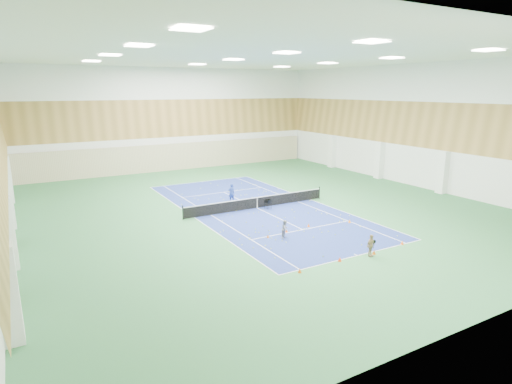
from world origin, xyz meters
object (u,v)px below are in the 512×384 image
Objects in this scene: coach at (231,193)px; ball_cart at (268,204)px; tennis_net at (257,202)px; child_court at (285,229)px; child_apron at (371,246)px.

coach is 3.85m from ball_cart.
tennis_net is 7.94× the size of coach.
tennis_net is at bearing 42.27° from child_court.
ball_cart is (0.67, -0.62, -0.15)m from tennis_net.
child_court is at bearing -125.55° from ball_cart.
ball_cart is at bearing -42.87° from tennis_net.
child_court is (-1.08, -10.06, -0.20)m from coach.
coach is 1.21× the size of child_apron.
child_apron is at bearing -95.48° from child_court.
coach is at bearing 100.80° from ball_cart.
coach is 10.12m from child_court.
child_apron reaches higher than child_court.
tennis_net is at bearing 105.17° from coach.
tennis_net is 7.45m from child_court.
ball_cart is (2.66, 6.56, -0.21)m from child_court.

